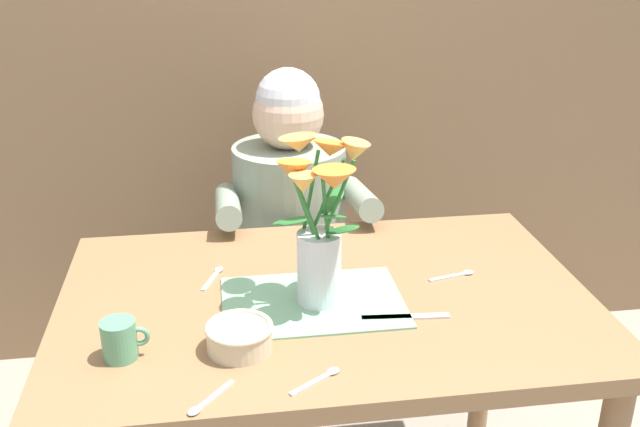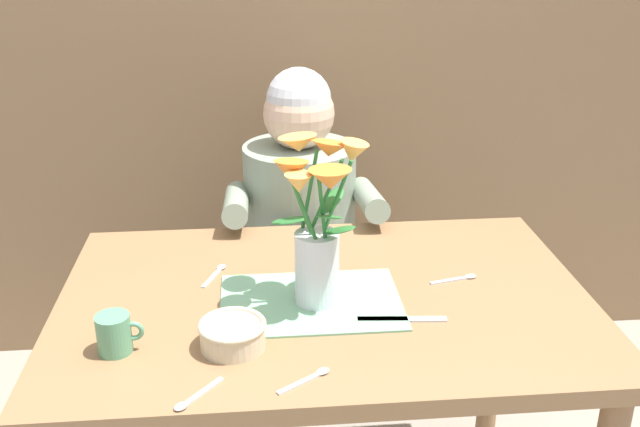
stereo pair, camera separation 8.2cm
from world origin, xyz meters
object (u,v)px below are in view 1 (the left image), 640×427
(ceramic_bowl, at_px, (239,336))
(ceramic_mug, at_px, (120,340))
(seated_person, at_px, (291,250))
(flower_vase, at_px, (319,222))
(dinner_knife, at_px, (406,317))

(ceramic_bowl, xyz_separation_m, ceramic_mug, (-0.23, 0.00, 0.01))
(ceramic_bowl, relative_size, ceramic_mug, 1.46)
(seated_person, xyz_separation_m, ceramic_mug, (-0.42, -0.80, 0.22))
(ceramic_mug, bearing_deg, flower_vase, 20.55)
(ceramic_bowl, relative_size, dinner_knife, 0.72)
(seated_person, relative_size, flower_vase, 3.07)
(flower_vase, relative_size, ceramic_bowl, 2.72)
(dinner_knife, relative_size, ceramic_mug, 2.04)
(ceramic_mug, bearing_deg, seated_person, 62.68)
(ceramic_bowl, bearing_deg, seated_person, 77.01)
(dinner_knife, bearing_deg, ceramic_bowl, -164.44)
(flower_vase, xyz_separation_m, ceramic_bowl, (-0.18, -0.16, -0.17))
(seated_person, bearing_deg, dinner_knife, -77.16)
(ceramic_mug, bearing_deg, ceramic_bowl, -1.17)
(seated_person, height_order, ceramic_mug, seated_person)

